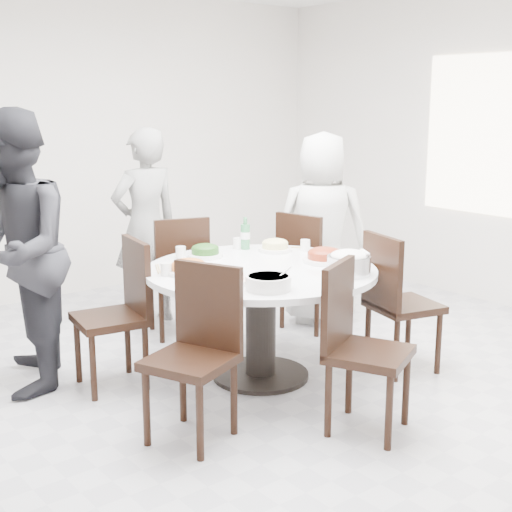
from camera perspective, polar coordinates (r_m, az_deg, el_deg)
floor at (r=4.52m, az=0.03°, el=-11.26°), size 6.00×6.00×0.01m
wall_back at (r=6.76m, az=-16.26°, el=8.47°), size 6.00×0.01×2.80m
dining_table at (r=4.71m, az=0.38°, el=-5.40°), size 1.50×1.50×0.75m
chair_ne at (r=5.72m, az=4.51°, el=-1.13°), size 0.50×0.50×0.95m
chair_n at (r=5.58m, az=-6.36°, el=-1.53°), size 0.53×0.53×0.95m
chair_nw at (r=4.63m, az=-11.64°, el=-4.69°), size 0.48×0.48×0.95m
chair_sw at (r=3.85m, az=-5.31°, el=-8.06°), size 0.55×0.55×0.95m
chair_s at (r=3.98m, az=9.07°, el=-7.44°), size 0.56×0.56×0.95m
chair_se at (r=4.92m, az=11.77°, el=-3.65°), size 0.51×0.51×0.95m
diner_right at (r=5.82m, az=5.28°, el=2.20°), size 0.91×0.88×1.57m
diner_middle at (r=5.84m, az=-8.83°, el=2.29°), size 0.59×0.40×1.60m
diner_left at (r=4.64m, az=-18.74°, el=0.21°), size 0.97×1.06×1.77m
dish_greens at (r=4.92m, az=-4.08°, el=0.27°), size 0.24×0.24×0.06m
dish_pale at (r=5.09m, az=1.53°, el=0.73°), size 0.24×0.24×0.06m
dish_orange at (r=4.46m, az=-5.41°, el=-0.98°), size 0.27×0.27×0.07m
dish_redbrown at (r=4.78m, az=5.53°, el=-0.05°), size 0.30×0.30×0.07m
dish_tofu at (r=4.22m, az=-2.27°, el=-1.80°), size 0.24×0.24×0.06m
rice_bowl at (r=4.46m, az=7.43°, el=-0.74°), size 0.27×0.27×0.12m
soup_bowl at (r=4.08m, az=1.00°, el=-2.14°), size 0.26×0.26×0.08m
beverage_bottle at (r=5.15m, az=-0.86°, el=1.83°), size 0.07×0.07×0.23m
tea_cups at (r=5.05m, az=-4.19°, el=0.68°), size 0.07×0.07×0.08m
chopsticks at (r=5.12m, az=-3.98°, el=0.46°), size 0.24×0.04×0.01m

